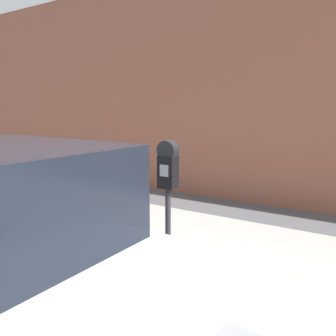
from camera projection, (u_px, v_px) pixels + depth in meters
The scene contains 3 objects.
sidewalk at pixel (184, 247), 4.73m from camera, with size 24.00×2.80×0.13m.
building_facade at pixel (255, 85), 6.92m from camera, with size 24.00×0.30×5.09m.
parking_meter at pixel (168, 181), 3.40m from camera, with size 0.20×0.16×1.59m.
Camera 1 is at (2.10, -1.74, 2.03)m, focal length 35.00 mm.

